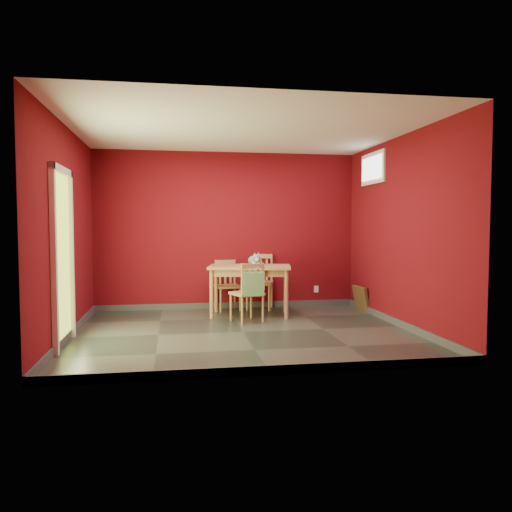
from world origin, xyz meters
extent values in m
plane|color=#2D342D|center=(0.00, 0.00, 0.00)|extent=(4.50, 4.50, 0.00)
plane|color=#610A11|center=(0.00, 2.00, 1.35)|extent=(4.50, 0.00, 4.50)
plane|color=#610A11|center=(0.00, -2.00, 1.35)|extent=(4.50, 0.00, 4.50)
plane|color=#610A11|center=(-2.25, 0.00, 1.35)|extent=(0.00, 4.00, 4.00)
plane|color=#610A11|center=(2.25, 0.00, 1.35)|extent=(0.00, 4.00, 4.00)
plane|color=white|center=(0.00, 0.00, 2.70)|extent=(4.50, 4.50, 0.00)
cube|color=#3F4244|center=(0.00, 1.99, 0.05)|extent=(4.50, 0.02, 0.10)
cube|color=#3F4244|center=(0.00, -1.99, 0.05)|extent=(4.50, 0.02, 0.10)
cube|color=#3F4244|center=(-2.24, 0.00, 0.05)|extent=(0.03, 4.00, 0.10)
cube|color=#3F4244|center=(2.24, 0.00, 0.05)|extent=(0.03, 4.00, 0.10)
cube|color=#B7D838|center=(-2.24, -0.40, 1.02)|extent=(0.02, 0.85, 2.05)
cube|color=white|center=(-2.21, -0.86, 1.06)|extent=(0.06, 0.08, 2.13)
cube|color=white|center=(-2.21, 0.06, 1.06)|extent=(0.06, 0.08, 2.13)
cube|color=white|center=(-2.21, -0.40, 2.09)|extent=(0.06, 1.01, 0.08)
cube|color=white|center=(2.23, 1.00, 2.35)|extent=(0.03, 0.90, 0.50)
cube|color=white|center=(2.21, 1.00, 2.35)|extent=(0.02, 0.76, 0.36)
cube|color=silver|center=(1.60, 1.99, 0.30)|extent=(0.08, 0.02, 0.12)
cube|color=tan|center=(0.28, 1.23, 0.78)|extent=(1.40, 0.99, 0.04)
cube|color=tan|center=(0.28, 1.23, 0.71)|extent=(1.25, 0.83, 0.11)
cylinder|color=tan|center=(-0.35, 1.04, 0.38)|extent=(0.06, 0.06, 0.76)
cylinder|color=tan|center=(-0.23, 1.65, 0.38)|extent=(0.06, 0.06, 0.76)
cylinder|color=tan|center=(0.78, 0.81, 0.38)|extent=(0.06, 0.06, 0.76)
cylinder|color=tan|center=(0.91, 1.42, 0.38)|extent=(0.06, 0.06, 0.76)
cube|color=#B36D2E|center=(0.28, 1.23, 0.81)|extent=(0.48, 0.76, 0.01)
cube|color=#B36D2E|center=(0.28, 0.87, 0.62)|extent=(0.34, 0.08, 0.35)
cube|color=tan|center=(-0.01, 1.80, 0.41)|extent=(0.45, 0.45, 0.04)
cylinder|color=tan|center=(-0.15, 1.60, 0.19)|extent=(0.03, 0.03, 0.39)
cylinder|color=tan|center=(-0.21, 1.94, 0.19)|extent=(0.03, 0.03, 0.39)
cylinder|color=tan|center=(0.18, 1.65, 0.19)|extent=(0.03, 0.03, 0.39)
cylinder|color=tan|center=(0.13, 1.99, 0.19)|extent=(0.03, 0.03, 0.39)
cylinder|color=tan|center=(-0.21, 1.94, 0.64)|extent=(0.03, 0.03, 0.42)
cylinder|color=tan|center=(0.13, 1.99, 0.64)|extent=(0.03, 0.03, 0.42)
cube|color=tan|center=(-0.04, 1.96, 0.81)|extent=(0.36, 0.09, 0.07)
cube|color=tan|center=(-0.13, 1.95, 0.60)|extent=(0.04, 0.02, 0.33)
cube|color=tan|center=(-0.04, 1.96, 0.60)|extent=(0.04, 0.02, 0.33)
cube|color=tan|center=(0.05, 1.98, 0.60)|extent=(0.04, 0.02, 0.33)
cube|color=tan|center=(0.54, 1.82, 0.45)|extent=(0.55, 0.55, 0.04)
cylinder|color=tan|center=(0.30, 1.69, 0.21)|extent=(0.04, 0.04, 0.43)
cylinder|color=tan|center=(0.41, 2.05, 0.21)|extent=(0.04, 0.04, 0.43)
cylinder|color=tan|center=(0.66, 1.58, 0.21)|extent=(0.04, 0.04, 0.43)
cylinder|color=tan|center=(0.77, 1.94, 0.21)|extent=(0.04, 0.04, 0.43)
cylinder|color=tan|center=(0.41, 2.05, 0.71)|extent=(0.04, 0.04, 0.47)
cylinder|color=tan|center=(0.77, 1.94, 0.71)|extent=(0.04, 0.04, 0.47)
cube|color=tan|center=(0.59, 2.00, 0.90)|extent=(0.39, 0.15, 0.07)
cube|color=tan|center=(0.49, 2.03, 0.66)|extent=(0.04, 0.03, 0.37)
cube|color=tan|center=(0.59, 2.00, 0.66)|extent=(0.04, 0.03, 0.37)
cube|color=tan|center=(0.69, 1.97, 0.66)|extent=(0.04, 0.03, 0.37)
cube|color=tan|center=(0.16, 0.73, 0.42)|extent=(0.53, 0.53, 0.04)
cylinder|color=tan|center=(0.26, 0.96, 0.20)|extent=(0.04, 0.04, 0.40)
cylinder|color=tan|center=(0.38, 0.63, 0.20)|extent=(0.04, 0.04, 0.40)
cylinder|color=tan|center=(-0.07, 0.83, 0.20)|extent=(0.04, 0.04, 0.40)
cylinder|color=tan|center=(0.05, 0.50, 0.20)|extent=(0.04, 0.04, 0.40)
cylinder|color=tan|center=(0.38, 0.63, 0.66)|extent=(0.04, 0.04, 0.44)
cylinder|color=tan|center=(0.05, 0.50, 0.66)|extent=(0.04, 0.04, 0.44)
cube|color=tan|center=(0.22, 0.56, 0.84)|extent=(0.36, 0.17, 0.07)
cube|color=tan|center=(0.31, 0.60, 0.62)|extent=(0.04, 0.03, 0.34)
cube|color=tan|center=(0.22, 0.56, 0.62)|extent=(0.04, 0.03, 0.34)
cube|color=tan|center=(0.13, 0.53, 0.62)|extent=(0.04, 0.03, 0.34)
cube|color=#618657|center=(0.22, 0.48, 0.59)|extent=(0.29, 0.09, 0.35)
cylinder|color=#618657|center=(0.14, 0.54, 0.82)|extent=(0.01, 0.15, 0.01)
cylinder|color=#618657|center=(0.30, 0.54, 0.82)|extent=(0.01, 0.15, 0.01)
cube|color=brown|center=(2.19, 1.33, 0.21)|extent=(0.19, 0.43, 0.42)
cube|color=black|center=(2.19, 1.33, 0.21)|extent=(0.13, 0.30, 0.29)
camera|label=1|loc=(-0.91, -6.60, 1.43)|focal=35.00mm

